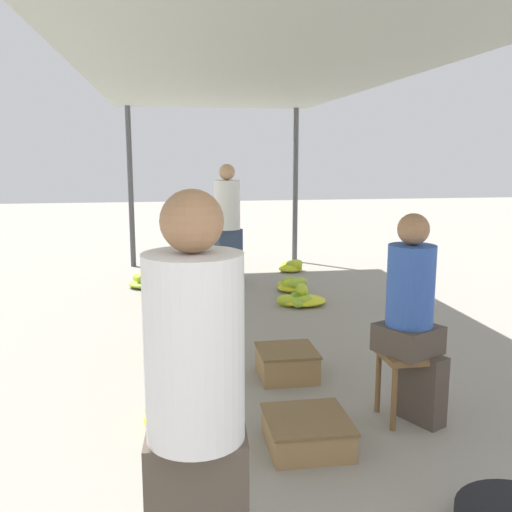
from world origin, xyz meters
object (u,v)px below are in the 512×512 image
at_px(banana_pile_right_0, 301,299).
at_px(crate_near, 307,432).
at_px(banana_pile_left_2, 167,296).
at_px(banana_pile_left_3, 173,413).
at_px(vendor_seated, 413,314).
at_px(crate_mid, 287,363).
at_px(banana_pile_right_1, 292,285).
at_px(banana_pile_left_1, 149,281).
at_px(vendor_foreground, 196,413).
at_px(stool, 407,366).
at_px(banana_pile_left_0, 175,342).
at_px(banana_pile_right_2, 291,266).
at_px(shopper_walking_mid, 227,223).

height_order(banana_pile_right_0, crate_near, banana_pile_right_0).
distance_m(banana_pile_left_2, banana_pile_left_3, 3.20).
relative_size(vendor_seated, crate_mid, 3.04).
bearing_deg(banana_pile_right_1, banana_pile_right_0, -94.37).
distance_m(banana_pile_left_1, banana_pile_right_0, 2.11).
height_order(vendor_foreground, crate_mid, vendor_foreground).
distance_m(vendor_foreground, banana_pile_left_3, 1.77).
distance_m(vendor_foreground, vendor_seated, 2.05).
relative_size(stool, crate_near, 0.95).
xyz_separation_m(banana_pile_left_1, banana_pile_right_0, (1.75, -1.18, -0.02)).
relative_size(vendor_seated, banana_pile_left_0, 3.15).
bearing_deg(banana_pile_left_2, crate_near, -77.26).
xyz_separation_m(banana_pile_right_0, banana_pile_right_2, (0.31, 1.90, 0.00)).
bearing_deg(crate_near, banana_pile_right_1, 78.65).
height_order(banana_pile_left_2, crate_mid, crate_mid).
distance_m(stool, banana_pile_right_1, 3.58).
distance_m(crate_near, shopper_walking_mid, 4.45).
relative_size(banana_pile_left_1, crate_near, 1.09).
xyz_separation_m(banana_pile_left_2, crate_near, (0.81, -3.60, 0.03)).
bearing_deg(banana_pile_left_2, banana_pile_right_2, 38.34).
distance_m(banana_pile_left_3, crate_mid, 1.12).
relative_size(banana_pile_left_2, banana_pile_left_3, 1.19).
relative_size(banana_pile_left_2, banana_pile_right_0, 0.89).
xyz_separation_m(banana_pile_left_2, shopper_walking_mid, (0.82, 0.79, 0.77)).
bearing_deg(stool, banana_pile_left_3, 174.51).
xyz_separation_m(banana_pile_left_2, banana_pile_right_1, (1.58, 0.22, 0.02)).
xyz_separation_m(banana_pile_left_0, banana_pile_left_1, (-0.29, 2.59, -0.02)).
height_order(banana_pile_left_1, banana_pile_right_1, banana_pile_left_1).
relative_size(banana_pile_right_1, crate_near, 0.90).
distance_m(vendor_foreground, banana_pile_right_2, 6.54).
distance_m(banana_pile_left_1, crate_near, 4.46).
xyz_separation_m(vendor_foreground, banana_pile_left_2, (-0.10, 4.80, -0.78)).
relative_size(stool, banana_pile_left_3, 1.02).
bearing_deg(banana_pile_right_1, banana_pile_left_0, -126.20).
distance_m(banana_pile_left_1, crate_mid, 3.46).
bearing_deg(banana_pile_left_2, vendor_foreground, -88.80).
relative_size(banana_pile_right_0, banana_pile_right_2, 1.36).
bearing_deg(crate_mid, vendor_seated, -52.77).
xyz_separation_m(banana_pile_left_2, banana_pile_right_0, (1.53, -0.44, 0.01)).
bearing_deg(shopper_walking_mid, stool, -80.19).
bearing_deg(crate_near, shopper_walking_mid, 89.90).
xyz_separation_m(crate_near, shopper_walking_mid, (0.01, 4.39, 0.73)).
height_order(banana_pile_right_1, crate_near, banana_pile_right_1).
bearing_deg(banana_pile_left_1, banana_pile_left_3, -86.36).
xyz_separation_m(banana_pile_left_0, banana_pile_right_2, (1.77, 3.30, -0.03)).
height_order(banana_pile_left_1, crate_mid, banana_pile_left_1).
relative_size(vendor_seated, shopper_walking_mid, 0.86).
bearing_deg(banana_pile_right_2, vendor_seated, -93.41).
height_order(banana_pile_right_2, shopper_walking_mid, shopper_walking_mid).
xyz_separation_m(stool, banana_pile_left_2, (-1.54, 3.35, -0.31)).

